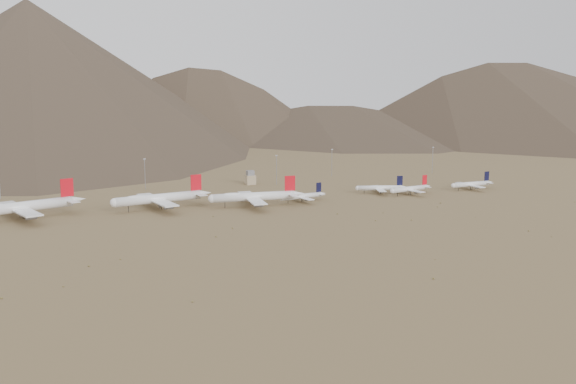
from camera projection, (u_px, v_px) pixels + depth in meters
name	position (u px, v px, depth m)	size (l,w,h in m)	color
ground	(263.00, 213.00, 435.16)	(3000.00, 3000.00, 0.00)	olive
mountain_ridge	(109.00, 49.00, 1235.27)	(4400.00, 1000.00, 300.00)	brown
widebody_west	(22.00, 207.00, 413.14)	(76.94, 61.21, 23.71)	white
widebody_centre	(159.00, 198.00, 446.88)	(73.76, 57.69, 22.11)	white
widebody_east	(254.00, 196.00, 455.86)	(70.72, 54.66, 21.02)	white
narrowbody_a	(303.00, 196.00, 473.94)	(39.94, 29.18, 13.29)	white
narrowbody_b	(381.00, 188.00, 509.76)	(41.19, 30.57, 14.01)	white
narrowbody_c	(410.00, 189.00, 504.78)	(42.69, 31.33, 14.27)	white
narrowbody_d	(472.00, 184.00, 527.83)	(43.17, 31.01, 14.24)	white
control_tower	(250.00, 178.00, 555.15)	(8.00, 8.00, 12.00)	tan
mast_west	(145.00, 172.00, 527.59)	(2.00, 0.60, 25.70)	gray
mast_centre	(277.00, 168.00, 551.84)	(2.00, 0.60, 25.70)	gray
mast_east	(332.00, 161.00, 601.81)	(2.00, 0.60, 25.70)	gray
mast_far_east	(433.00, 159.00, 621.29)	(2.00, 0.60, 25.70)	gray
desert_scrub	(284.00, 243.00, 352.89)	(415.19, 174.01, 0.84)	olive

